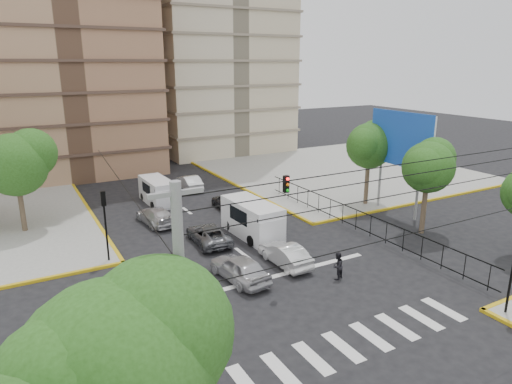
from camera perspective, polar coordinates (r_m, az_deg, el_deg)
ground at (r=25.73m, az=3.54°, el=-11.58°), size 160.00×160.00×0.00m
sidewalk_ne at (r=52.18m, az=10.29°, el=2.64°), size 26.00×26.00×0.15m
crosswalk_stripes at (r=21.64m, az=12.54°, el=-17.77°), size 12.00×2.40×0.01m
stop_line at (r=26.63m, az=2.13°, el=-10.53°), size 13.00×0.40×0.01m
park_fence at (r=34.04m, az=12.31°, el=-4.84°), size 0.10×22.50×1.66m
billboard at (r=37.26m, az=17.70°, el=6.14°), size 0.36×6.20×8.10m
tree_sw_near at (r=11.40m, az=-16.92°, el=-20.35°), size 5.63×4.60×7.57m
tree_park_a at (r=33.84m, az=20.82°, el=3.20°), size 4.41×3.60×6.83m
tree_park_c at (r=39.22m, az=14.07°, el=5.89°), size 4.65×3.80×7.25m
tree_tudor at (r=35.78m, az=-27.75°, el=3.39°), size 5.39×4.40×7.43m
traffic_light_nw at (r=28.70m, az=-18.40°, el=-2.67°), size 0.28×0.22×4.40m
traffic_light_hanging at (r=21.97m, az=6.66°, el=0.05°), size 18.00×9.12×0.92m
utility_pole_sw at (r=12.85m, az=-9.09°, el=-17.92°), size 1.40×0.28×9.00m
van_right_lane at (r=31.90m, az=-0.25°, el=-3.59°), size 2.37×5.55×2.47m
van_left_lane at (r=40.20m, az=-12.13°, el=-0.02°), size 2.03×4.84×2.16m
car_silver_front_left at (r=25.95m, az=-2.05°, el=-9.47°), size 2.22×4.51×1.48m
car_white_front_right at (r=27.86m, az=3.64°, el=-7.78°), size 1.51×4.14×1.35m
car_grey_mid_left at (r=31.17m, az=-5.97°, el=-5.29°), size 2.28×4.60×1.25m
car_silver_rear_left at (r=35.41m, az=-12.43°, el=-2.90°), size 2.29×4.68×1.31m
car_darkgrey_mid_right at (r=37.99m, az=-3.71°, el=-1.23°), size 1.79×3.97×1.32m
car_white_rear_right at (r=44.34m, az=-8.31°, el=1.20°), size 1.72×4.32×1.40m
pedestrian_crosswalk at (r=26.45m, az=10.14°, el=-9.08°), size 0.95×0.87×1.59m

